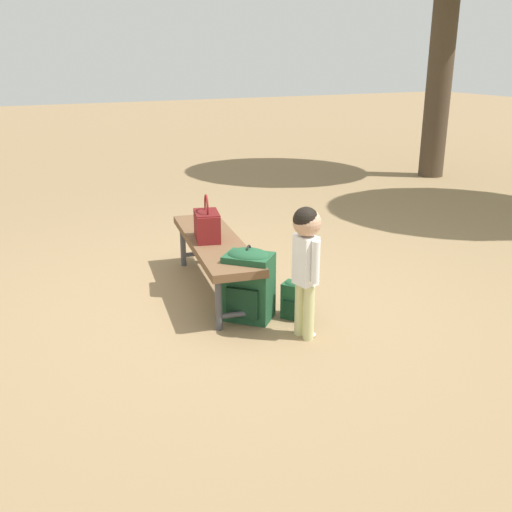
# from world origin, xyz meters

# --- Properties ---
(ground_plane) EXTENTS (40.00, 40.00, 0.00)m
(ground_plane) POSITION_xyz_m (0.00, 0.00, 0.00)
(ground_plane) COLOR #8C704C
(ground_plane) RESTS_ON ground
(park_bench) EXTENTS (1.64, 0.64, 0.45)m
(park_bench) POSITION_xyz_m (-0.33, -0.04, 0.39)
(park_bench) COLOR brown
(park_bench) RESTS_ON ground
(handbag) EXTENTS (0.35, 0.25, 0.37)m
(handbag) POSITION_xyz_m (-0.35, -0.10, 0.58)
(handbag) COLOR maroon
(handbag) RESTS_ON park_bench
(child_standing) EXTENTS (0.25, 0.19, 0.93)m
(child_standing) POSITION_xyz_m (0.70, 0.20, 0.62)
(child_standing) COLOR #CCCC8C
(child_standing) RESTS_ON ground
(backpack_large) EXTENTS (0.41, 0.41, 0.57)m
(backpack_large) POSITION_xyz_m (0.26, -0.02, 0.28)
(backpack_large) COLOR #1E4C2D
(backpack_large) RESTS_ON ground
(backpack_small) EXTENTS (0.23, 0.22, 0.31)m
(backpack_small) POSITION_xyz_m (0.40, 0.30, 0.15)
(backpack_small) COLOR #1E4C2D
(backpack_small) RESTS_ON ground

